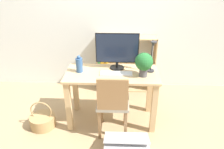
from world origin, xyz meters
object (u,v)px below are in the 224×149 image
monitor (117,49)px  chair (113,103)px  potted_plant (144,63)px  storage_box (126,147)px  basket (43,120)px  keyboard (116,73)px  desk_lamp (152,54)px  vase (79,65)px  bookshelf (115,67)px

monitor → chair: monitor is taller
potted_plant → storage_box: 1.03m
basket → storage_box: size_ratio=0.76×
keyboard → chair: 0.38m
potted_plant → storage_box: size_ratio=0.60×
monitor → keyboard: (-0.01, -0.19, -0.26)m
desk_lamp → potted_plant: (-0.11, -0.09, -0.09)m
keyboard → vase: bearing=174.1°
potted_plant → chair: size_ratio=0.36×
monitor → basket: bearing=-161.0°
vase → desk_lamp: size_ratio=0.52×
desk_lamp → storage_box: (-0.31, -0.67, -0.91)m
vase → potted_plant: potted_plant is taller
monitor → keyboard: bearing=-91.7°
monitor → desk_lamp: bearing=-17.7°
monitor → desk_lamp: size_ratio=1.29×
bookshelf → basket: 1.50m
desk_lamp → potted_plant: 0.16m
chair → monitor: bearing=78.3°
potted_plant → basket: bearing=-175.0°
bookshelf → storage_box: 1.61m
potted_plant → storage_box: (-0.20, -0.58, -0.83)m
vase → basket: size_ratio=0.58×
potted_plant → vase: bearing=173.5°
chair → bookshelf: bookshelf is taller
monitor → chair: size_ratio=0.65×
chair → basket: chair is taller
basket → vase: bearing=22.0°
chair → vase: bearing=138.1°
vase → basket: (-0.52, -0.21, -0.75)m
monitor → potted_plant: (0.33, -0.23, -0.08)m
chair → desk_lamp: bearing=26.2°
monitor → bookshelf: 0.97m
keyboard → storage_box: bearing=-77.5°
monitor → chair: (-0.04, -0.45, -0.53)m
keyboard → storage_box: size_ratio=0.79×
monitor → potted_plant: 0.41m
desk_lamp → storage_box: 1.17m
basket → monitor: bearing=19.0°
vase → storage_box: (0.62, -0.67, -0.75)m
keyboard → potted_plant: potted_plant is taller
keyboard → basket: size_ratio=1.04×
keyboard → desk_lamp: (0.45, 0.04, 0.26)m
chair → basket: bearing=167.0°
monitor → desk_lamp: 0.46m
keyboard → storage_box: (0.14, -0.62, -0.65)m
monitor → basket: size_ratio=1.44×
vase → desk_lamp: (0.93, -0.01, 0.17)m
chair → potted_plant: bearing=24.2°
storage_box → basket: bearing=158.0°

